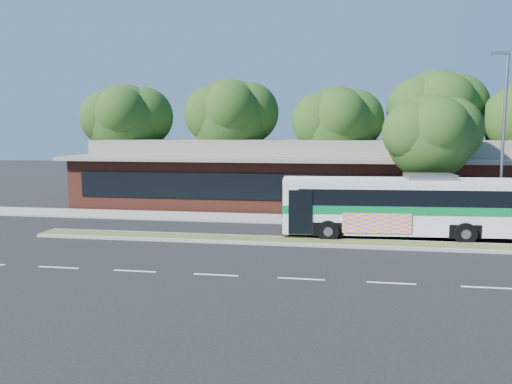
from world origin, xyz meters
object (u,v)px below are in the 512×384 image
at_px(lamp_post, 503,134).
at_px(sedan, 177,201).
at_px(transit_bus, 400,202).
at_px(sidewalk_tree, 436,135).

xyz_separation_m(lamp_post, sedan, (-18.56, 3.03, -4.29)).
height_order(transit_bus, sidewalk_tree, sidewalk_tree).
relative_size(lamp_post, sidewalk_tree, 1.30).
relative_size(lamp_post, sedan, 2.16).
distance_m(transit_bus, sedan, 14.73).
xyz_separation_m(lamp_post, sidewalk_tree, (-3.24, 0.31, -0.08)).
xyz_separation_m(transit_bus, sidewalk_tree, (2.22, 3.91, 3.12)).
xyz_separation_m(sedan, sidewalk_tree, (15.33, -2.72, 4.22)).
bearing_deg(lamp_post, transit_bus, -146.60).
distance_m(lamp_post, transit_bus, 7.28).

